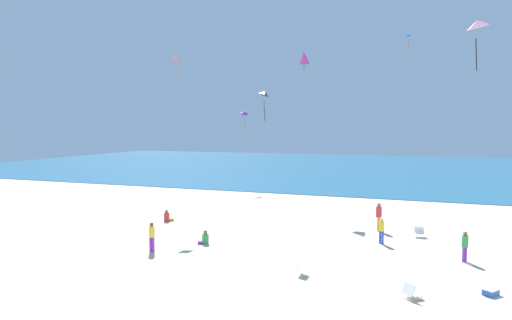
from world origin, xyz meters
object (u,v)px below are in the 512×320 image
at_px(person_1, 167,217).
at_px(kite_red, 176,58).
at_px(person_0, 205,239).
at_px(kite_magenta, 304,58).
at_px(person_4, 382,229).
at_px(kite_blue, 408,35).
at_px(person_3, 152,235).
at_px(person_5, 465,244).
at_px(person_2, 379,215).
at_px(beach_chair_far_right, 411,292).
at_px(kite_pink, 477,24).
at_px(beach_chair_near_camera, 419,232).
at_px(kite_black, 265,94).
at_px(kite_purple, 245,113).
at_px(cooler_box, 491,292).

bearing_deg(person_1, kite_red, 60.60).
distance_m(person_0, kite_magenta, 17.77).
relative_size(person_4, kite_blue, 0.98).
height_order(person_3, person_5, person_3).
bearing_deg(person_2, kite_blue, -107.02).
bearing_deg(person_4, person_1, 116.92).
bearing_deg(beach_chair_far_right, kite_pink, -61.51).
bearing_deg(beach_chair_near_camera, kite_red, -94.93).
height_order(person_1, kite_black, kite_black).
xyz_separation_m(person_4, kite_red, (-14.14, 3.44, 10.16)).
distance_m(beach_chair_far_right, person_5, 5.77).
height_order(person_2, kite_black, kite_black).
bearing_deg(beach_chair_far_right, kite_purple, 80.77).
bearing_deg(person_1, kite_purple, 49.87).
bearing_deg(person_4, cooler_box, -113.71).
relative_size(cooler_box, kite_red, 0.69).
distance_m(cooler_box, person_0, 13.22).
xyz_separation_m(person_2, kite_black, (-6.08, -3.12, 7.04)).
height_order(beach_chair_near_camera, person_2, person_2).
relative_size(cooler_box, kite_purple, 0.35).
relative_size(beach_chair_far_right, cooler_box, 1.14).
xyz_separation_m(beach_chair_far_right, kite_blue, (-0.31, 22.39, 13.60)).
bearing_deg(cooler_box, person_4, 125.34).
height_order(cooler_box, kite_blue, kite_blue).
bearing_deg(person_1, beach_chair_far_right, -71.48).
height_order(beach_chair_far_right, person_1, person_1).
bearing_deg(cooler_box, beach_chair_far_right, -155.10).
bearing_deg(kite_red, kite_purple, 91.00).
distance_m(beach_chair_near_camera, cooler_box, 8.30).
relative_size(kite_black, kite_purple, 0.88).
relative_size(cooler_box, person_5, 0.49).
xyz_separation_m(person_3, kite_blue, (11.72, 20.52, 13.00)).
xyz_separation_m(cooler_box, person_4, (-4.15, 5.85, 0.67)).
bearing_deg(kite_red, person_4, -13.68).
bearing_deg(kite_blue, beach_chair_near_camera, -86.38).
relative_size(person_3, kite_black, 0.85).
bearing_deg(person_5, person_3, 51.09).
relative_size(person_3, kite_pink, 0.89).
height_order(beach_chair_near_camera, person_4, person_4).
bearing_deg(kite_pink, beach_chair_far_right, 160.40).
height_order(beach_chair_near_camera, cooler_box, beach_chair_near_camera).
distance_m(person_1, kite_magenta, 16.28).
relative_size(person_4, kite_black, 0.81).
relative_size(cooler_box, kite_black, 0.40).
relative_size(person_1, kite_pink, 0.47).
distance_m(person_5, kite_purple, 27.38).
bearing_deg(person_2, kite_pink, 97.25).
bearing_deg(kite_purple, person_5, -46.88).
relative_size(kite_black, kite_red, 1.72).
relative_size(person_2, kite_black, 0.98).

